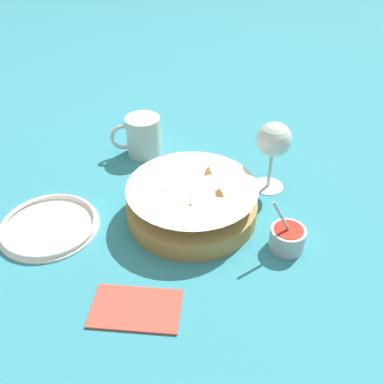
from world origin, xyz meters
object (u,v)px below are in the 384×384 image
beer_mug (143,137)px  wine_glass (274,142)px  food_basket (193,203)px  side_plate (49,225)px  sauce_cup (287,238)px

beer_mug → wine_glass: bearing=141.9°
food_basket → wine_glass: wine_glass is taller
side_plate → sauce_cup: bearing=161.3°
wine_glass → side_plate: (0.45, 0.04, -0.10)m
food_basket → sauce_cup: bearing=140.6°
food_basket → side_plate: bearing=-4.6°
wine_glass → beer_mug: 0.31m
sauce_cup → side_plate: (0.41, -0.14, -0.02)m
wine_glass → side_plate: 0.46m
food_basket → beer_mug: (0.06, -0.25, 0.01)m
wine_glass → food_basket: bearing=19.4°
beer_mug → side_plate: size_ratio=0.63×
wine_glass → side_plate: bearing=5.2°
wine_glass → side_plate: size_ratio=0.81×
food_basket → beer_mug: bearing=-75.7°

